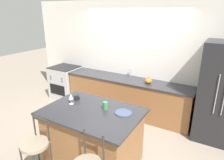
# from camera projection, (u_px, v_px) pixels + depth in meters

# --- Properties ---
(ground_plane) EXTENTS (18.00, 18.00, 0.00)m
(ground_plane) POSITION_uv_depth(u_px,v_px,m) (119.00, 118.00, 4.80)
(ground_plane) COLOR gray
(wall_back) EXTENTS (6.00, 0.07, 2.70)m
(wall_back) POSITION_uv_depth(u_px,v_px,m) (133.00, 57.00, 4.93)
(wall_back) COLOR silver
(wall_back) RESTS_ON ground_plane
(back_counter) EXTENTS (3.15, 0.67, 0.89)m
(back_counter) POSITION_uv_depth(u_px,v_px,m) (127.00, 96.00, 4.96)
(back_counter) COLOR #936038
(back_counter) RESTS_ON ground_plane
(sink_faucet) EXTENTS (0.02, 0.13, 0.22)m
(sink_faucet) POSITION_uv_depth(u_px,v_px,m) (131.00, 71.00, 4.93)
(sink_faucet) COLOR #ADAFB5
(sink_faucet) RESTS_ON back_counter
(kitchen_island) EXTENTS (1.53, 1.06, 0.96)m
(kitchen_island) POSITION_uv_depth(u_px,v_px,m) (93.00, 137.00, 3.28)
(kitchen_island) COLOR #936038
(kitchen_island) RESTS_ON ground_plane
(refrigerator) EXTENTS (0.77, 0.78, 1.94)m
(refrigerator) POSITION_uv_depth(u_px,v_px,m) (221.00, 93.00, 3.78)
(refrigerator) COLOR #232326
(refrigerator) RESTS_ON ground_plane
(oven_range) EXTENTS (0.75, 0.72, 0.93)m
(oven_range) POSITION_uv_depth(u_px,v_px,m) (66.00, 82.00, 5.84)
(oven_range) COLOR #B7B7BC
(oven_range) RESTS_ON ground_plane
(bar_stool_near) EXTENTS (0.39, 0.39, 1.06)m
(bar_stool_near) POSITION_uv_depth(u_px,v_px,m) (36.00, 150.00, 2.84)
(bar_stool_near) COLOR #332D28
(bar_stool_near) RESTS_ON ground_plane
(dinner_plate) EXTENTS (0.27, 0.27, 0.02)m
(dinner_plate) POSITION_uv_depth(u_px,v_px,m) (124.00, 113.00, 3.06)
(dinner_plate) COLOR #425170
(dinner_plate) RESTS_ON kitchen_island
(wine_glass) EXTENTS (0.07, 0.07, 0.19)m
(wine_glass) POSITION_uv_depth(u_px,v_px,m) (71.00, 97.00, 3.32)
(wine_glass) COLOR white
(wine_glass) RESTS_ON kitchen_island
(coffee_mug) EXTENTS (0.12, 0.09, 0.09)m
(coffee_mug) POSITION_uv_depth(u_px,v_px,m) (77.00, 97.00, 3.50)
(coffee_mug) COLOR #232326
(coffee_mug) RESTS_ON kitchen_island
(tumbler_cup) EXTENTS (0.08, 0.08, 0.12)m
(tumbler_cup) POSITION_uv_depth(u_px,v_px,m) (105.00, 106.00, 3.16)
(tumbler_cup) COLOR #3D934C
(tumbler_cup) RESTS_ON kitchen_island
(pumpkin_decoration) EXTENTS (0.16, 0.16, 0.15)m
(pumpkin_decoration) POSITION_uv_depth(u_px,v_px,m) (148.00, 81.00, 4.48)
(pumpkin_decoration) COLOR orange
(pumpkin_decoration) RESTS_ON back_counter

